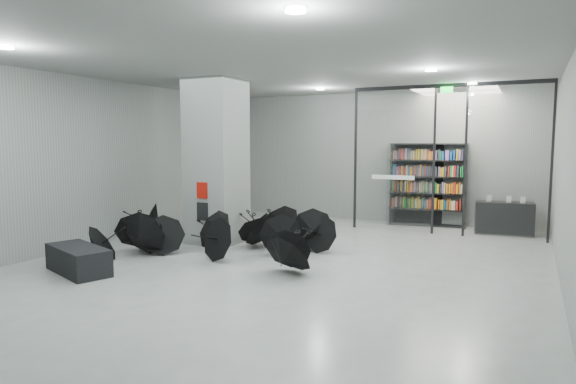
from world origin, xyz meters
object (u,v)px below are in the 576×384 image
at_px(bench, 78,260).
at_px(umbrella_cluster, 228,240).
at_px(bookshelf, 427,185).
at_px(column, 217,162).
at_px(shop_counter, 504,218).

bearing_deg(bench, umbrella_cluster, 77.06).
bearing_deg(bookshelf, umbrella_cluster, -129.55).
relative_size(column, bookshelf, 1.64).
bearing_deg(umbrella_cluster, bench, -122.49).
distance_m(bench, shop_counter, 10.60).
height_order(shop_counter, umbrella_cluster, umbrella_cluster).
bearing_deg(shop_counter, column, -152.59).
relative_size(bench, shop_counter, 1.07).
bearing_deg(column, umbrella_cluster, -46.08).
bearing_deg(bench, shop_counter, 67.46).
xyz_separation_m(bookshelf, umbrella_cluster, (-3.29, -5.71, -0.92)).
height_order(bookshelf, umbrella_cluster, bookshelf).
xyz_separation_m(bench, bookshelf, (4.97, 8.35, 0.97)).
relative_size(bench, bookshelf, 0.64).
distance_m(bench, umbrella_cluster, 3.12).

